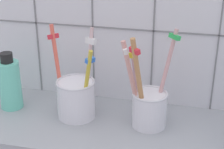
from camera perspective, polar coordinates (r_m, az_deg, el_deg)
name	(u,v)px	position (r cm, az deg, el deg)	size (l,w,h in cm)	color
counter_slab	(110,129)	(72.07, -0.31, -8.57)	(64.00, 22.00, 2.00)	#9EA3A8
tile_wall_back	(124,8)	(74.47, 1.90, 10.56)	(64.00, 2.20, 45.00)	white
toothbrush_cup_left	(76,96)	(72.66, -5.69, -3.46)	(10.55, 8.27, 18.47)	white
toothbrush_cup_right	(148,104)	(69.44, 5.79, -4.70)	(10.41, 8.54, 18.98)	white
soap_bottle	(10,83)	(78.19, -15.91, -1.38)	(4.67, 4.67, 12.30)	#6FE5C7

